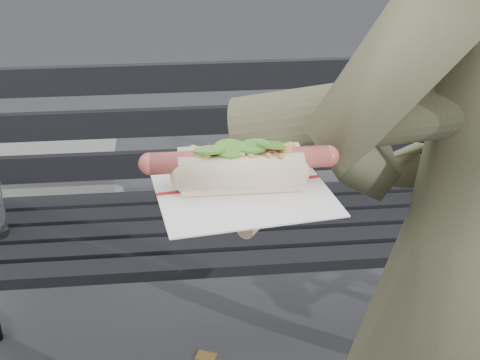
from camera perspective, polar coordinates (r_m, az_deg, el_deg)
The scene contains 2 objects.
park_bench at distance 1.87m, azimuth -3.47°, elevation -1.54°, with size 1.50×0.44×0.88m.
held_hotdog at distance 0.84m, azimuth 12.17°, elevation 4.72°, with size 0.62×0.32×0.20m.
Camera 1 is at (-0.08, -0.69, 1.40)m, focal length 50.00 mm.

